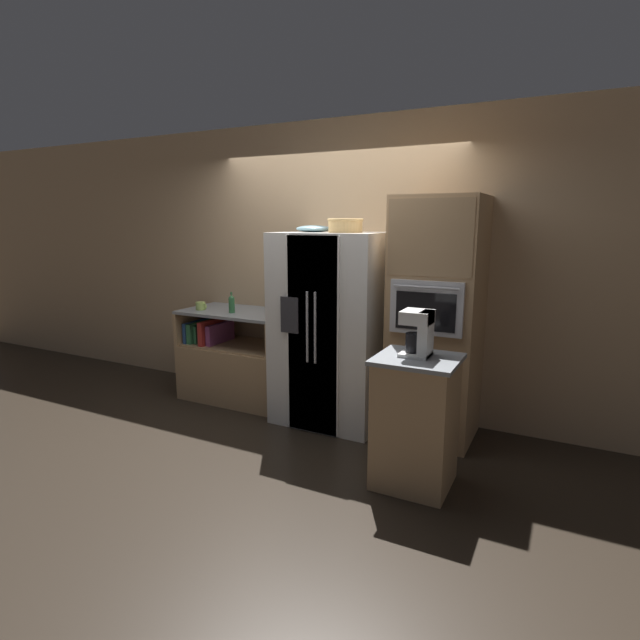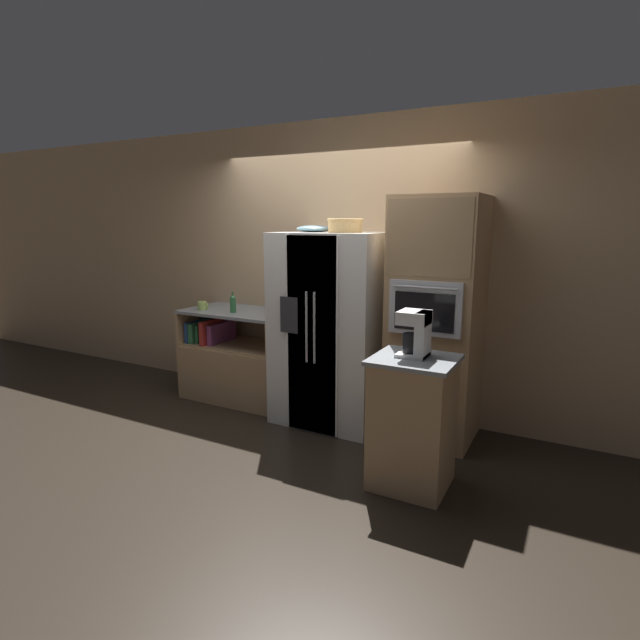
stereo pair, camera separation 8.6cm
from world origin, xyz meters
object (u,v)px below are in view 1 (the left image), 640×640
mug (201,306)px  wicker_basket (345,225)px  refrigerator (332,328)px  bottle_tall (232,304)px  fruit_bowl (314,229)px  coffee_maker (420,332)px  wall_oven (436,320)px

mug → wicker_basket: bearing=-0.4°
refrigerator → bottle_tall: bearing=-176.8°
fruit_bowl → coffee_maker: fruit_bowl is taller
wall_oven → coffee_maker: (0.10, -0.86, 0.08)m
fruit_bowl → bottle_tall: fruit_bowl is taller
refrigerator → bottle_tall: size_ratio=8.36×
wicker_basket → coffee_maker: bearing=-38.8°
bottle_tall → coffee_maker: (2.13, -0.73, 0.07)m
wall_oven → coffee_maker: bearing=-83.5°
wicker_basket → bottle_tall: 1.48m
fruit_bowl → mug: 1.53m
wall_oven → fruit_bowl: 1.36m
bottle_tall → mug: bearing=-178.3°
mug → coffee_maker: coffee_maker is taller
refrigerator → mug: refrigerator is taller
coffee_maker → wicker_basket: bearing=141.2°
wall_oven → coffee_maker: 0.87m
refrigerator → wicker_basket: bearing=-27.7°
wall_oven → mug: bearing=-176.8°
mug → coffee_maker: size_ratio=0.41×
refrigerator → coffee_maker: size_ratio=5.55×
fruit_bowl → wicker_basket: bearing=-11.0°
wall_oven → coffee_maker: wall_oven is taller
coffee_maker → wall_oven: bearing=96.5°
bottle_tall → coffee_maker: bearing=-18.9°
wall_oven → mug: wall_oven is taller
bottle_tall → fruit_bowl: bearing=2.8°
wicker_basket → fruit_bowl: size_ratio=0.97×
refrigerator → fruit_bowl: (-0.19, -0.02, 0.91)m
refrigerator → mug: size_ratio=13.46×
wicker_basket → coffee_maker: (0.88, -0.71, -0.71)m
refrigerator → fruit_bowl: bearing=-175.1°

